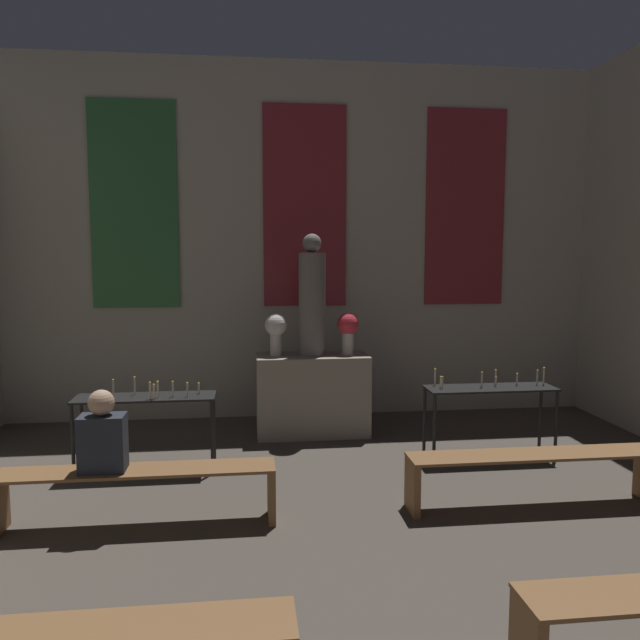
{
  "coord_description": "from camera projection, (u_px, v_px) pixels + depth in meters",
  "views": [
    {
      "loc": [
        -0.8,
        3.26,
        2.23
      ],
      "look_at": [
        0.0,
        9.95,
        1.5
      ],
      "focal_mm": 35.0,
      "sensor_mm": 36.0,
      "label": 1
    }
  ],
  "objects": [
    {
      "name": "altar",
      "position": [
        312.0,
        394.0,
        7.67
      ],
      "size": [
        1.36,
        0.63,
        0.99
      ],
      "color": "gray",
      "rests_on": "ground_plane"
    },
    {
      "name": "candle_rack_left",
      "position": [
        146.0,
        406.0,
        6.35
      ],
      "size": [
        1.41,
        0.43,
        0.97
      ],
      "color": "black",
      "rests_on": "ground_plane"
    },
    {
      "name": "person_seated",
      "position": [
        103.0,
        436.0,
        5.01
      ],
      "size": [
        0.36,
        0.24,
        0.66
      ],
      "color": "#282D38",
      "rests_on": "pew_back_left"
    },
    {
      "name": "flower_vase_left",
      "position": [
        276.0,
        329.0,
        7.53
      ],
      "size": [
        0.27,
        0.27,
        0.51
      ],
      "color": "beige",
      "rests_on": "altar"
    },
    {
      "name": "statue",
      "position": [
        312.0,
        299.0,
        7.55
      ],
      "size": [
        0.32,
        0.32,
        1.47
      ],
      "color": "slate",
      "rests_on": "altar"
    },
    {
      "name": "flower_vase_right",
      "position": [
        348.0,
        328.0,
        7.64
      ],
      "size": [
        0.27,
        0.27,
        0.51
      ],
      "color": "beige",
      "rests_on": "altar"
    },
    {
      "name": "wall_back",
      "position": [
        304.0,
        240.0,
        8.43
      ],
      "size": [
        8.16,
        0.16,
        4.75
      ],
      "color": "#B2AD9E",
      "rests_on": "ground_plane"
    },
    {
      "name": "pew_back_right",
      "position": [
        533.0,
        467.0,
        5.48
      ],
      "size": [
        2.23,
        0.36,
        0.48
      ],
      "color": "brown",
      "rests_on": "ground_plane"
    },
    {
      "name": "pew_back_left",
      "position": [
        138.0,
        484.0,
        5.08
      ],
      "size": [
        2.23,
        0.36,
        0.48
      ],
      "color": "brown",
      "rests_on": "ground_plane"
    },
    {
      "name": "candle_rack_right",
      "position": [
        490.0,
        396.0,
        6.78
      ],
      "size": [
        1.41,
        0.43,
        0.98
      ],
      "color": "black",
      "rests_on": "ground_plane"
    }
  ]
}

